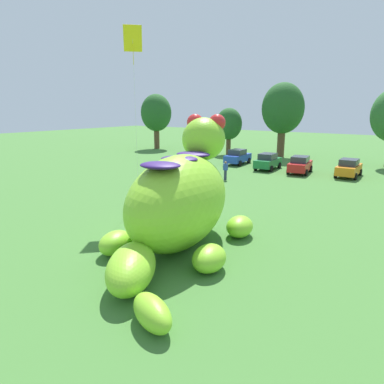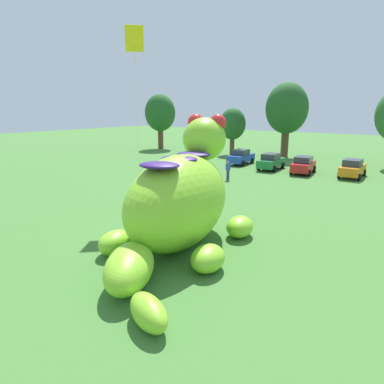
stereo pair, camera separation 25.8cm
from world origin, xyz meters
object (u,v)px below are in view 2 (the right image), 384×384
giant_inflatable_creature (180,200)px  car_red (303,165)px  car_orange (352,168)px  spectator_near_inflatable (228,171)px  car_blue (241,157)px  car_green (271,162)px  tethered_flying_kite (134,42)px

giant_inflatable_creature → car_red: bearing=94.2°
giant_inflatable_creature → car_orange: size_ratio=2.70×
giant_inflatable_creature → spectator_near_inflatable: 15.99m
car_blue → car_green: size_ratio=1.00×
car_blue → spectator_near_inflatable: size_ratio=2.45×
spectator_near_inflatable → car_red: bearing=58.4°
giant_inflatable_creature → car_green: (-5.14, 22.10, -1.37)m
car_orange → giant_inflatable_creature: bearing=-97.0°
car_green → car_red: size_ratio=0.98×
car_green → car_orange: bearing=4.1°
car_red → car_blue: bearing=169.3°
giant_inflatable_creature → tethered_flying_kite: (-6.33, 3.74, 8.03)m
giant_inflatable_creature → car_red: 22.03m
car_green → tethered_flying_kite: (-1.19, -18.36, 9.40)m
car_blue → car_red: 7.95m
car_orange → car_blue: bearing=176.6°
car_green → car_orange: (7.93, 0.57, 0.00)m
car_orange → spectator_near_inflatable: bearing=-138.1°
car_blue → car_orange: size_ratio=1.01×
car_orange → spectator_near_inflatable: 11.88m
car_red → car_green: bearing=177.2°
giant_inflatable_creature → tethered_flying_kite: bearing=149.4°
car_blue → car_orange: bearing=-3.4°
giant_inflatable_creature → spectator_near_inflatable: bearing=112.3°
car_blue → tethered_flying_kite: size_ratio=0.37×
car_blue → car_green: same height
giant_inflatable_creature → car_green: size_ratio=2.67×
car_blue → car_red: size_ratio=0.98×
giant_inflatable_creature → car_blue: giant_inflatable_creature is taller
car_blue → tethered_flying_kite: 22.01m
car_green → car_blue: bearing=163.2°
car_red → tethered_flying_kite: size_ratio=0.38×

